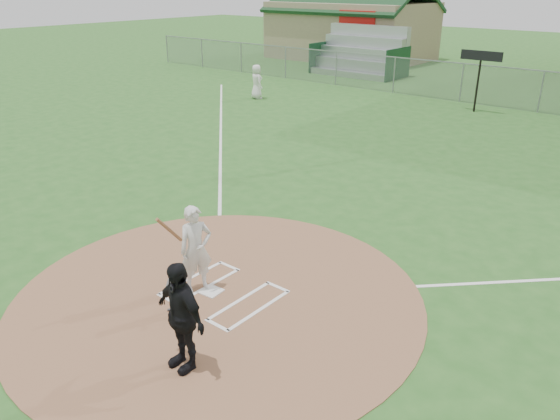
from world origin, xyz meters
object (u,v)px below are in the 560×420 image
Objects in this scene: home_plate at (211,291)px; batter_at_plate at (196,249)px; catcher at (176,291)px; umpire at (180,316)px; ondeck_player at (257,82)px.

batter_at_plate is at bearing -164.47° from home_plate.
catcher is 0.54× the size of umpire.
umpire is (1.25, -0.92, 0.45)m from catcher.
batter_at_plate is at bearing 137.55° from umpire.
ondeck_player reaches higher than home_plate.
batter_at_plate is (12.44, -15.82, 0.05)m from ondeck_player.
ondeck_player is at bearing 134.20° from umpire.
umpire is at bearing -38.69° from catcher.
home_plate is 2.55m from umpire.
ondeck_player is (-12.85, 16.74, 0.36)m from catcher.
home_plate is 0.38× the size of catcher.
umpire is at bearing 152.63° from ondeck_player.
umpire is at bearing -48.06° from batter_at_plate.
batter_at_plate is (-0.30, -0.08, 0.93)m from home_plate.
home_plate is 1.14m from catcher.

